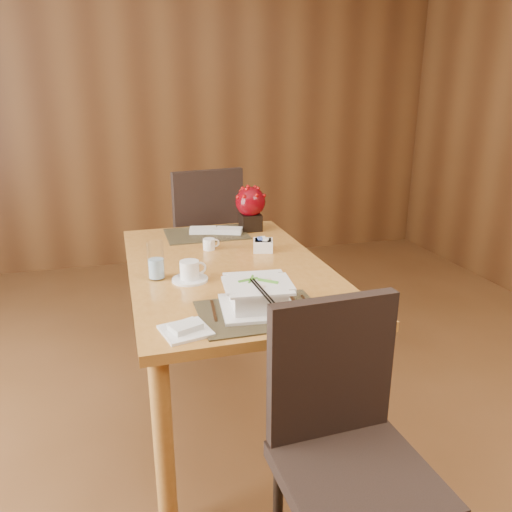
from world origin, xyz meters
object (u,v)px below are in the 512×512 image
object	(u,v)px
far_chair	(203,235)
bread_plate	(186,331)
creamer_jug	(209,244)
near_chair	(346,436)
sugar_caddy	(263,245)
berry_decor	(250,206)
water_glass	(156,260)
dining_table	(228,285)
soup_setting	(258,296)
coffee_cup	(190,272)

from	to	relation	value
far_chair	bread_plate	bearing A→B (deg)	67.92
creamer_jug	near_chair	bearing A→B (deg)	-87.37
sugar_caddy	berry_decor	world-z (taller)	berry_decor
water_glass	sugar_caddy	size ratio (longest dim) A/B	1.71
bread_plate	berry_decor	bearing A→B (deg)	65.17
dining_table	sugar_caddy	distance (m)	0.31
dining_table	far_chair	xyz separation A→B (m)	(0.07, 1.09, -0.06)
bread_plate	soup_setting	bearing A→B (deg)	20.96
sugar_caddy	dining_table	bearing A→B (deg)	-142.64
far_chair	sugar_caddy	bearing A→B (deg)	89.06
water_glass	bread_plate	xyz separation A→B (m)	(0.05, -0.54, -0.08)
soup_setting	coffee_cup	distance (m)	0.42
berry_decor	bread_plate	xyz separation A→B (m)	(-0.55, -1.20, -0.14)
water_glass	coffee_cup	bearing A→B (deg)	-24.67
soup_setting	creamer_jug	distance (m)	0.78
bread_plate	sugar_caddy	bearing A→B (deg)	57.29
coffee_cup	creamer_jug	size ratio (longest dim) A/B	1.95
soup_setting	sugar_caddy	bearing A→B (deg)	77.82
water_glass	near_chair	size ratio (longest dim) A/B	0.18
soup_setting	near_chair	distance (m)	0.58
near_chair	water_glass	bearing A→B (deg)	114.67
dining_table	sugar_caddy	xyz separation A→B (m)	(0.22, 0.17, 0.13)
near_chair	berry_decor	bearing A→B (deg)	82.90
water_glass	creamer_jug	bearing A→B (deg)	49.89
creamer_jug	water_glass	bearing A→B (deg)	-135.20
coffee_cup	bread_plate	bearing A→B (deg)	-100.44
soup_setting	dining_table	bearing A→B (deg)	95.68
berry_decor	bread_plate	world-z (taller)	berry_decor
coffee_cup	creamer_jug	world-z (taller)	coffee_cup
creamer_jug	berry_decor	size ratio (longest dim) A/B	0.31
creamer_jug	near_chair	size ratio (longest dim) A/B	0.09
near_chair	bread_plate	bearing A→B (deg)	135.58
sugar_caddy	near_chair	bearing A→B (deg)	-94.25
sugar_caddy	far_chair	distance (m)	0.95
dining_table	water_glass	size ratio (longest dim) A/B	9.00
coffee_cup	near_chair	world-z (taller)	near_chair
soup_setting	sugar_caddy	distance (m)	0.72
dining_table	berry_decor	distance (m)	0.68
creamer_jug	far_chair	bearing A→B (deg)	77.48
far_chair	coffee_cup	bearing A→B (deg)	67.41
coffee_cup	bread_plate	xyz separation A→B (m)	(-0.09, -0.48, -0.03)
creamer_jug	soup_setting	bearing A→B (deg)	-92.59
dining_table	near_chair	distance (m)	1.02
dining_table	soup_setting	xyz separation A→B (m)	(-0.00, -0.51, 0.15)
coffee_cup	berry_decor	distance (m)	0.86
dining_table	water_glass	world-z (taller)	water_glass
dining_table	coffee_cup	bearing A→B (deg)	-143.65
dining_table	near_chair	world-z (taller)	near_chair
dining_table	sugar_caddy	world-z (taller)	sugar_caddy
coffee_cup	far_chair	world-z (taller)	far_chair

